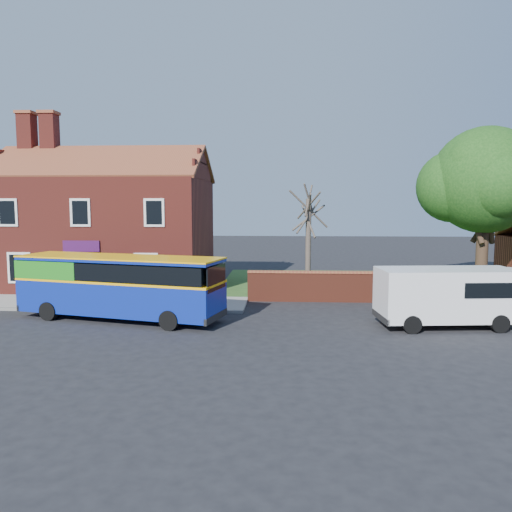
{
  "coord_description": "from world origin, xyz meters",
  "views": [
    {
      "loc": [
        3.86,
        -18.66,
        5.07
      ],
      "look_at": [
        2.55,
        5.0,
        2.58
      ],
      "focal_mm": 35.0,
      "sensor_mm": 36.0,
      "label": 1
    }
  ],
  "objects": [
    {
      "name": "shop_building",
      "position": [
        -7.02,
        11.5,
        3.41
      ],
      "size": [
        12.3,
        8.13,
        10.5
      ],
      "color": "maroon",
      "rests_on": "ground"
    },
    {
      "name": "ground",
      "position": [
        0.0,
        0.0,
        0.0
      ],
      "size": [
        120.0,
        120.0,
        0.0
      ],
      "primitive_type": "plane",
      "color": "black",
      "rests_on": "ground"
    },
    {
      "name": "bus",
      "position": [
        -3.56,
        2.56,
        1.59
      ],
      "size": [
        9.44,
        4.49,
        2.79
      ],
      "rotation": [
        0.0,
        0.0,
        -0.25
      ],
      "color": "#0D2494",
      "rests_on": "ground"
    },
    {
      "name": "pavement",
      "position": [
        -7.0,
        5.75,
        0.06
      ],
      "size": [
        18.0,
        3.5,
        0.12
      ],
      "primitive_type": "cube",
      "color": "gray",
      "rests_on": "ground"
    },
    {
      "name": "kerb",
      "position": [
        -7.0,
        4.0,
        0.07
      ],
      "size": [
        18.0,
        0.15,
        0.14
      ],
      "primitive_type": "cube",
      "color": "slate",
      "rests_on": "ground"
    },
    {
      "name": "van_near",
      "position": [
        10.57,
        1.96,
        1.35
      ],
      "size": [
        5.69,
        2.72,
        2.42
      ],
      "rotation": [
        0.0,
        0.0,
        0.1
      ],
      "color": "white",
      "rests_on": "ground"
    },
    {
      "name": "bare_tree",
      "position": [
        5.23,
        9.13,
        2.99
      ],
      "size": [
        2.19,
        2.61,
        5.83
      ],
      "color": "#4C4238",
      "rests_on": "ground"
    },
    {
      "name": "boundary_wall",
      "position": [
        13.0,
        7.0,
        0.81
      ],
      "size": [
        22.0,
        0.38,
        1.6
      ],
      "color": "maroon",
      "rests_on": "ground"
    },
    {
      "name": "grass_strip",
      "position": [
        13.0,
        13.0,
        0.02
      ],
      "size": [
        26.0,
        12.0,
        0.04
      ],
      "primitive_type": "cube",
      "color": "#426B28",
      "rests_on": "ground"
    },
    {
      "name": "large_tree",
      "position": [
        15.64,
        11.5,
        6.24
      ],
      "size": [
        7.81,
        6.18,
        9.53
      ],
      "color": "black",
      "rests_on": "ground"
    }
  ]
}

